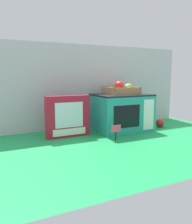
% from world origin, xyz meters
% --- Properties ---
extents(ground_plane, '(1.70, 1.70, 0.00)m').
position_xyz_m(ground_plane, '(0.00, 0.00, 0.00)').
color(ground_plane, '#198C47').
rests_on(ground_plane, ground).
extents(display_back_panel, '(1.61, 0.03, 0.65)m').
position_xyz_m(display_back_panel, '(0.00, 0.23, 0.32)').
color(display_back_panel, '#B7BABF').
rests_on(display_back_panel, ground).
extents(toy_microwave, '(0.41, 0.30, 0.28)m').
position_xyz_m(toy_microwave, '(0.12, 0.00, 0.14)').
color(toy_microwave, teal).
rests_on(toy_microwave, ground).
extents(food_groups_crate, '(0.23, 0.20, 0.10)m').
position_xyz_m(food_groups_crate, '(0.13, 0.02, 0.30)').
color(food_groups_crate, '#A37F51').
rests_on(food_groups_crate, toy_microwave).
extents(cookie_set_box, '(0.30, 0.06, 0.28)m').
position_xyz_m(cookie_set_box, '(-0.31, -0.01, 0.14)').
color(cookie_set_box, '#B2192D').
rests_on(cookie_set_box, ground).
extents(price_sign, '(0.07, 0.01, 0.10)m').
position_xyz_m(price_sign, '(-0.06, -0.23, 0.07)').
color(price_sign, black).
rests_on(price_sign, ground).
extents(loose_toy_apple, '(0.07, 0.07, 0.07)m').
position_xyz_m(loose_toy_apple, '(0.46, -0.05, 0.03)').
color(loose_toy_apple, red).
rests_on(loose_toy_apple, ground).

